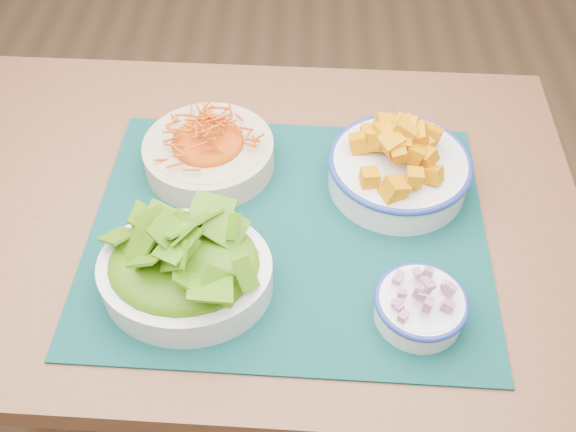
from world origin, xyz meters
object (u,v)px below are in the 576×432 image
at_px(table, 236,246).
at_px(lettuce_bowl, 184,262).
at_px(onion_bowl, 421,303).
at_px(placemat, 288,230).
at_px(carrot_bowl, 208,148).
at_px(squash_bowl, 400,162).

distance_m(table, lettuce_bowl, 0.24).
bearing_deg(onion_bowl, table, 142.47).
relative_size(placemat, carrot_bowl, 2.56).
distance_m(lettuce_bowl, onion_bowl, 0.32).
distance_m(placemat, squash_bowl, 0.20).
bearing_deg(placemat, lettuce_bowl, -139.50).
bearing_deg(onion_bowl, carrot_bowl, 137.59).
relative_size(table, carrot_bowl, 4.83).
bearing_deg(carrot_bowl, squash_bowl, -6.73).
xyz_separation_m(carrot_bowl, onion_bowl, (0.31, -0.28, -0.01)).
height_order(table, squash_bowl, squash_bowl).
relative_size(placemat, lettuce_bowl, 2.39).
height_order(table, onion_bowl, onion_bowl).
bearing_deg(squash_bowl, carrot_bowl, 173.27).
bearing_deg(lettuce_bowl, squash_bowl, 37.38).
bearing_deg(squash_bowl, table, -170.85).
bearing_deg(lettuce_bowl, placemat, 41.76).
height_order(carrot_bowl, squash_bowl, squash_bowl).
bearing_deg(placemat, squash_bowl, 32.25).
bearing_deg(lettuce_bowl, table, 77.78).
relative_size(placemat, onion_bowl, 4.74).
height_order(carrot_bowl, lettuce_bowl, lettuce_bowl).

